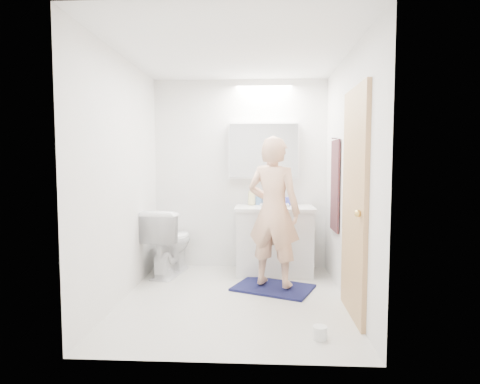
# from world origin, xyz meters

# --- Properties ---
(floor) EXTENTS (2.50, 2.50, 0.00)m
(floor) POSITION_xyz_m (0.00, 0.00, 0.00)
(floor) COLOR silver
(floor) RESTS_ON ground
(ceiling) EXTENTS (2.50, 2.50, 0.00)m
(ceiling) POSITION_xyz_m (0.00, 0.00, 2.40)
(ceiling) COLOR white
(ceiling) RESTS_ON floor
(wall_back) EXTENTS (2.50, 0.00, 2.50)m
(wall_back) POSITION_xyz_m (0.00, 1.25, 1.20)
(wall_back) COLOR white
(wall_back) RESTS_ON floor
(wall_front) EXTENTS (2.50, 0.00, 2.50)m
(wall_front) POSITION_xyz_m (0.00, -1.25, 1.20)
(wall_front) COLOR white
(wall_front) RESTS_ON floor
(wall_left) EXTENTS (0.00, 2.50, 2.50)m
(wall_left) POSITION_xyz_m (-1.10, 0.00, 1.20)
(wall_left) COLOR white
(wall_left) RESTS_ON floor
(wall_right) EXTENTS (0.00, 2.50, 2.50)m
(wall_right) POSITION_xyz_m (1.10, 0.00, 1.20)
(wall_right) COLOR white
(wall_right) RESTS_ON floor
(vanity_cabinet) EXTENTS (0.90, 0.55, 0.78)m
(vanity_cabinet) POSITION_xyz_m (0.43, 0.96, 0.39)
(vanity_cabinet) COLOR silver
(vanity_cabinet) RESTS_ON floor
(countertop) EXTENTS (0.95, 0.58, 0.04)m
(countertop) POSITION_xyz_m (0.43, 0.96, 0.80)
(countertop) COLOR white
(countertop) RESTS_ON vanity_cabinet
(sink_basin) EXTENTS (0.36, 0.36, 0.03)m
(sink_basin) POSITION_xyz_m (0.43, 0.99, 0.84)
(sink_basin) COLOR silver
(sink_basin) RESTS_ON countertop
(faucet) EXTENTS (0.02, 0.02, 0.16)m
(faucet) POSITION_xyz_m (0.43, 1.19, 0.90)
(faucet) COLOR silver
(faucet) RESTS_ON countertop
(medicine_cabinet) EXTENTS (0.88, 0.14, 0.70)m
(medicine_cabinet) POSITION_xyz_m (0.30, 1.18, 1.50)
(medicine_cabinet) COLOR white
(medicine_cabinet) RESTS_ON wall_back
(mirror_panel) EXTENTS (0.84, 0.01, 0.66)m
(mirror_panel) POSITION_xyz_m (0.30, 1.10, 1.50)
(mirror_panel) COLOR silver
(mirror_panel) RESTS_ON medicine_cabinet
(toilet) EXTENTS (0.58, 0.85, 0.80)m
(toilet) POSITION_xyz_m (-0.84, 0.85, 0.40)
(toilet) COLOR white
(toilet) RESTS_ON floor
(bath_rug) EXTENTS (0.95, 0.81, 0.02)m
(bath_rug) POSITION_xyz_m (0.40, 0.35, 0.01)
(bath_rug) COLOR #151843
(bath_rug) RESTS_ON floor
(person) EXTENTS (0.68, 0.57, 1.58)m
(person) POSITION_xyz_m (0.40, 0.35, 0.84)
(person) COLOR #DFA886
(person) RESTS_ON bath_rug
(door) EXTENTS (0.04, 0.80, 2.00)m
(door) POSITION_xyz_m (1.08, -0.35, 1.00)
(door) COLOR tan
(door) RESTS_ON wall_right
(door_knob) EXTENTS (0.06, 0.06, 0.06)m
(door_knob) POSITION_xyz_m (1.04, -0.65, 0.95)
(door_knob) COLOR gold
(door_knob) RESTS_ON door
(towel) EXTENTS (0.02, 0.42, 1.00)m
(towel) POSITION_xyz_m (1.08, 0.55, 1.10)
(towel) COLOR #101B35
(towel) RESTS_ON wall_right
(towel_hook) EXTENTS (0.07, 0.02, 0.02)m
(towel_hook) POSITION_xyz_m (1.07, 0.55, 1.62)
(towel_hook) COLOR silver
(towel_hook) RESTS_ON wall_right
(soap_bottle_a) EXTENTS (0.13, 0.13, 0.24)m
(soap_bottle_a) POSITION_xyz_m (0.15, 1.11, 0.94)
(soap_bottle_a) COLOR #D4CD89
(soap_bottle_a) RESTS_ON countertop
(soap_bottle_b) EXTENTS (0.09, 0.09, 0.15)m
(soap_bottle_b) POSITION_xyz_m (0.25, 1.15, 0.90)
(soap_bottle_b) COLOR #4F75A9
(soap_bottle_b) RESTS_ON countertop
(toothbrush_cup) EXTENTS (0.14, 0.14, 0.10)m
(toothbrush_cup) POSITION_xyz_m (0.61, 1.12, 0.87)
(toothbrush_cup) COLOR #3D43B8
(toothbrush_cup) RESTS_ON countertop
(toilet_paper_roll) EXTENTS (0.11, 0.11, 0.10)m
(toilet_paper_roll) POSITION_xyz_m (0.72, -0.85, 0.05)
(toilet_paper_roll) COLOR white
(toilet_paper_roll) RESTS_ON floor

